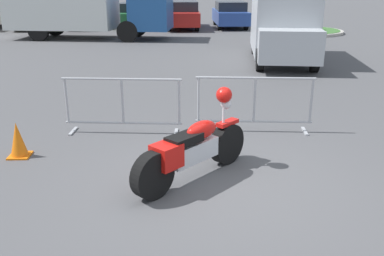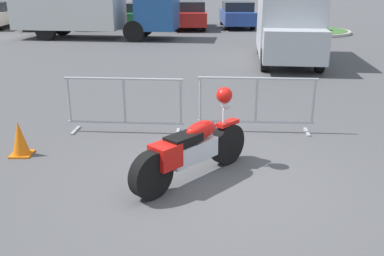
{
  "view_description": "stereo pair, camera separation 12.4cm",
  "coord_description": "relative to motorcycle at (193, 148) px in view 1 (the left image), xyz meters",
  "views": [
    {
      "loc": [
        -0.61,
        -5.52,
        2.81
      ],
      "look_at": [
        -0.38,
        0.6,
        0.65
      ],
      "focal_mm": 40.0,
      "sensor_mm": 36.0,
      "label": 1
    },
    {
      "loc": [
        -0.48,
        -5.52,
        2.81
      ],
      "look_at": [
        -0.38,
        0.6,
        0.65
      ],
      "focal_mm": 40.0,
      "sensor_mm": 36.0,
      "label": 2
    }
  ],
  "objects": [
    {
      "name": "parked_car_green",
      "position": [
        -2.66,
        20.29,
        0.24
      ],
      "size": [
        1.71,
        4.2,
        1.42
      ],
      "rotation": [
        0.0,
        0.0,
        1.57
      ],
      "color": "#236B38",
      "rests_on": "ground"
    },
    {
      "name": "parked_car_blue",
      "position": [
        2.99,
        20.2,
        0.27
      ],
      "size": [
        1.78,
        4.37,
        1.48
      ],
      "rotation": [
        0.0,
        0.0,
        1.57
      ],
      "color": "#284799",
      "rests_on": "ground"
    },
    {
      "name": "delivery_van",
      "position": [
        3.49,
        9.35,
        0.76
      ],
      "size": [
        2.58,
        5.21,
        2.31
      ],
      "rotation": [
        0.0,
        0.0,
        -1.7
      ],
      "color": "#B2B7BC",
      "rests_on": "ground"
    },
    {
      "name": "crowd_barrier_far",
      "position": [
        1.24,
        2.01,
        0.07
      ],
      "size": [
        2.22,
        0.61,
        1.07
      ],
      "rotation": [
        0.0,
        0.0,
        -0.08
      ],
      "color": "#9EA0A5",
      "rests_on": "ground"
    },
    {
      "name": "motorcycle",
      "position": [
        0.0,
        0.0,
        0.0
      ],
      "size": [
        1.71,
        1.71,
        1.26
      ],
      "rotation": [
        0.0,
        0.0,
        0.79
      ],
      "color": "black",
      "rests_on": "ground"
    },
    {
      "name": "box_truck",
      "position": [
        -4.76,
        15.47,
        1.15
      ],
      "size": [
        7.93,
        3.25,
        2.98
      ],
      "rotation": [
        0.0,
        0.0,
        -0.13
      ],
      "color": "silver",
      "rests_on": "ground"
    },
    {
      "name": "parked_car_maroon",
      "position": [
        -5.49,
        20.26,
        0.22
      ],
      "size": [
        1.67,
        4.08,
        1.39
      ],
      "rotation": [
        0.0,
        0.0,
        1.57
      ],
      "color": "maroon",
      "rests_on": "ground"
    },
    {
      "name": "parked_car_red",
      "position": [
        0.16,
        19.72,
        0.29
      ],
      "size": [
        1.84,
        4.51,
        1.53
      ],
      "rotation": [
        0.0,
        0.0,
        1.57
      ],
      "color": "#B21E19",
      "rests_on": "ground"
    },
    {
      "name": "traffic_cone",
      "position": [
        -2.84,
        0.93,
        -0.19
      ],
      "size": [
        0.34,
        0.34,
        0.59
      ],
      "color": "orange",
      "rests_on": "ground"
    },
    {
      "name": "crowd_barrier_near",
      "position": [
        -1.24,
        2.01,
        0.07
      ],
      "size": [
        2.22,
        0.61,
        1.07
      ],
      "rotation": [
        0.0,
        0.0,
        -0.08
      ],
      "color": "#9EA0A5",
      "rests_on": "ground"
    },
    {
      "name": "planter_island",
      "position": [
        6.58,
        17.46,
        -0.18
      ],
      "size": [
        4.28,
        4.28,
        1.09
      ],
      "color": "#ADA89E",
      "rests_on": "ground"
    },
    {
      "name": "ground_plane",
      "position": [
        0.38,
        -0.2,
        -0.48
      ],
      "size": [
        120.0,
        120.0,
        0.0
      ],
      "primitive_type": "plane",
      "color": "#4C4C4F"
    },
    {
      "name": "pedestrian",
      "position": [
        3.95,
        14.61,
        0.44
      ],
      "size": [
        0.42,
        0.42,
        1.69
      ],
      "rotation": [
        0.0,
        0.0,
        5.01
      ],
      "color": "#262838",
      "rests_on": "ground"
    },
    {
      "name": "parked_car_tan",
      "position": [
        -8.31,
        20.17,
        0.29
      ],
      "size": [
        1.84,
        4.51,
        1.53
      ],
      "rotation": [
        0.0,
        0.0,
        1.57
      ],
      "color": "tan",
      "rests_on": "ground"
    }
  ]
}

